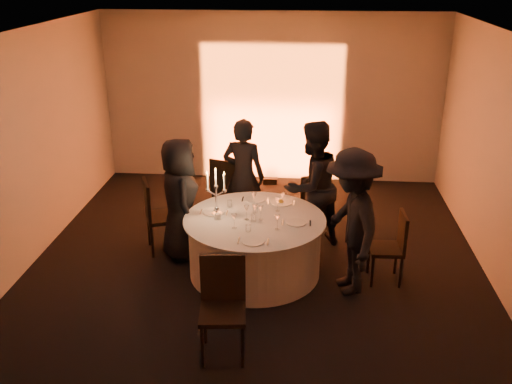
# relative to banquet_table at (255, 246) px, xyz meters

# --- Properties ---
(floor) EXTENTS (7.00, 7.00, 0.00)m
(floor) POSITION_rel_banquet_table_xyz_m (0.00, 0.00, -0.38)
(floor) COLOR black
(floor) RESTS_ON ground
(ceiling) EXTENTS (7.00, 7.00, 0.00)m
(ceiling) POSITION_rel_banquet_table_xyz_m (0.00, 0.00, 2.62)
(ceiling) COLOR silver
(ceiling) RESTS_ON wall_back
(wall_back) EXTENTS (7.00, 0.00, 7.00)m
(wall_back) POSITION_rel_banquet_table_xyz_m (0.00, 3.50, 1.12)
(wall_back) COLOR beige
(wall_back) RESTS_ON floor
(wall_front) EXTENTS (7.00, 0.00, 7.00)m
(wall_front) POSITION_rel_banquet_table_xyz_m (0.00, -3.50, 1.12)
(wall_front) COLOR beige
(wall_front) RESTS_ON floor
(wall_left) EXTENTS (0.00, 7.00, 7.00)m
(wall_left) POSITION_rel_banquet_table_xyz_m (-3.00, 0.00, 1.12)
(wall_left) COLOR beige
(wall_left) RESTS_ON floor
(wall_right) EXTENTS (0.00, 7.00, 7.00)m
(wall_right) POSITION_rel_banquet_table_xyz_m (3.00, 0.00, 1.12)
(wall_right) COLOR beige
(wall_right) RESTS_ON floor
(uplighter_fixture) EXTENTS (0.25, 0.12, 0.10)m
(uplighter_fixture) POSITION_rel_banquet_table_xyz_m (0.00, 3.20, -0.33)
(uplighter_fixture) COLOR black
(uplighter_fixture) RESTS_ON floor
(banquet_table) EXTENTS (1.80, 1.80, 0.77)m
(banquet_table) POSITION_rel_banquet_table_xyz_m (0.00, 0.00, 0.00)
(banquet_table) COLOR black
(banquet_table) RESTS_ON floor
(chair_left) EXTENTS (0.59, 0.59, 1.04)m
(chair_left) POSITION_rel_banquet_table_xyz_m (-1.39, 0.49, 0.21)
(chair_left) COLOR black
(chair_left) RESTS_ON floor
(chair_back_left) EXTENTS (0.55, 0.55, 0.99)m
(chair_back_left) POSITION_rel_banquet_table_xyz_m (-0.59, 1.65, 0.18)
(chair_back_left) COLOR black
(chair_back_left) RESTS_ON floor
(chair_back_right) EXTENTS (0.52, 0.52, 0.90)m
(chair_back_right) POSITION_rel_banquet_table_xyz_m (0.70, 1.36, 0.12)
(chair_back_right) COLOR black
(chair_back_right) RESTS_ON floor
(chair_right) EXTENTS (0.42, 0.42, 0.93)m
(chair_right) POSITION_rel_banquet_table_xyz_m (1.73, -0.06, 0.14)
(chair_right) COLOR black
(chair_right) RESTS_ON floor
(chair_front) EXTENTS (0.51, 0.51, 1.06)m
(chair_front) POSITION_rel_banquet_table_xyz_m (-0.18, -1.61, 0.21)
(chair_front) COLOR black
(chair_front) RESTS_ON floor
(guest_left) EXTENTS (0.79, 0.95, 1.67)m
(guest_left) POSITION_rel_banquet_table_xyz_m (-1.03, 0.40, 0.45)
(guest_left) COLOR black
(guest_left) RESTS_ON floor
(guest_back_left) EXTENTS (0.70, 0.54, 1.73)m
(guest_back_left) POSITION_rel_banquet_table_xyz_m (-0.27, 1.24, 0.48)
(guest_back_left) COLOR black
(guest_back_left) RESTS_ON floor
(guest_back_right) EXTENTS (1.13, 1.11, 1.83)m
(guest_back_right) POSITION_rel_banquet_table_xyz_m (0.71, 0.80, 0.53)
(guest_back_right) COLOR black
(guest_back_right) RESTS_ON floor
(guest_right) EXTENTS (0.94, 1.30, 1.81)m
(guest_right) POSITION_rel_banquet_table_xyz_m (1.18, -0.30, 0.52)
(guest_right) COLOR black
(guest_right) RESTS_ON floor
(plate_left) EXTENTS (0.36, 0.28, 0.01)m
(plate_left) POSITION_rel_banquet_table_xyz_m (-0.54, 0.14, 0.39)
(plate_left) COLOR white
(plate_left) RESTS_ON banquet_table
(plate_back_left) EXTENTS (0.36, 0.27, 0.01)m
(plate_back_left) POSITION_rel_banquet_table_xyz_m (-0.05, 0.60, 0.39)
(plate_back_left) COLOR white
(plate_back_left) RESTS_ON banquet_table
(plate_back_right) EXTENTS (0.36, 0.29, 0.08)m
(plate_back_right) POSITION_rel_banquet_table_xyz_m (0.31, 0.53, 0.40)
(plate_back_right) COLOR white
(plate_back_right) RESTS_ON banquet_table
(plate_right) EXTENTS (0.36, 0.24, 0.01)m
(plate_right) POSITION_rel_banquet_table_xyz_m (0.53, -0.09, 0.39)
(plate_right) COLOR white
(plate_right) RESTS_ON banquet_table
(plate_front) EXTENTS (0.36, 0.27, 0.01)m
(plate_front) POSITION_rel_banquet_table_xyz_m (0.04, -0.63, 0.39)
(plate_front) COLOR white
(plate_front) RESTS_ON banquet_table
(coffee_cup) EXTENTS (0.11, 0.11, 0.07)m
(coffee_cup) POSITION_rel_banquet_table_xyz_m (-0.46, -0.04, 0.42)
(coffee_cup) COLOR white
(coffee_cup) RESTS_ON banquet_table
(candelabra) EXTENTS (0.27, 0.13, 0.64)m
(candelabra) POSITION_rel_banquet_table_xyz_m (-0.50, 0.09, 0.61)
(candelabra) COLOR silver
(candelabra) RESTS_ON banquet_table
(wine_glass_a) EXTENTS (0.07, 0.07, 0.19)m
(wine_glass_a) POSITION_rel_banquet_table_xyz_m (-0.10, -0.04, 0.52)
(wine_glass_a) COLOR white
(wine_glass_a) RESTS_ON banquet_table
(wine_glass_b) EXTENTS (0.07, 0.07, 0.19)m
(wine_glass_b) POSITION_rel_banquet_table_xyz_m (0.28, 0.26, 0.52)
(wine_glass_b) COLOR white
(wine_glass_b) RESTS_ON banquet_table
(wine_glass_c) EXTENTS (0.07, 0.07, 0.19)m
(wine_glass_c) POSITION_rel_banquet_table_xyz_m (0.33, 0.42, 0.52)
(wine_glass_c) COLOR white
(wine_glass_c) RESTS_ON banquet_table
(wine_glass_d) EXTENTS (0.07, 0.07, 0.19)m
(wine_glass_d) POSITION_rel_banquet_table_xyz_m (0.00, 0.02, 0.52)
(wine_glass_d) COLOR white
(wine_glass_d) RESTS_ON banquet_table
(wine_glass_e) EXTENTS (0.07, 0.07, 0.19)m
(wine_glass_e) POSITION_rel_banquet_table_xyz_m (0.08, -0.02, 0.52)
(wine_glass_e) COLOR white
(wine_glass_e) RESTS_ON banquet_table
(wine_glass_f) EXTENTS (0.07, 0.07, 0.19)m
(wine_glass_f) POSITION_rel_banquet_table_xyz_m (-0.04, 0.40, 0.52)
(wine_glass_f) COLOR white
(wine_glass_f) RESTS_ON banquet_table
(wine_glass_g) EXTENTS (0.07, 0.07, 0.19)m
(wine_glass_g) POSITION_rel_banquet_table_xyz_m (-0.22, -0.30, 0.52)
(wine_glass_g) COLOR white
(wine_glass_g) RESTS_ON banquet_table
(wine_glass_h) EXTENTS (0.07, 0.07, 0.19)m
(wine_glass_h) POSITION_rel_banquet_table_xyz_m (0.30, -0.29, 0.52)
(wine_glass_h) COLOR white
(wine_glass_h) RESTS_ON banquet_table
(tumbler_a) EXTENTS (0.07, 0.07, 0.09)m
(tumbler_a) POSITION_rel_banquet_table_xyz_m (-0.36, 0.34, 0.43)
(tumbler_a) COLOR white
(tumbler_a) RESTS_ON banquet_table
(tumbler_b) EXTENTS (0.07, 0.07, 0.09)m
(tumbler_b) POSITION_rel_banquet_table_xyz_m (-0.01, 0.17, 0.43)
(tumbler_b) COLOR white
(tumbler_b) RESTS_ON banquet_table
(tumbler_c) EXTENTS (0.07, 0.07, 0.09)m
(tumbler_c) POSITION_rel_banquet_table_xyz_m (-0.04, -0.37, 0.43)
(tumbler_c) COLOR white
(tumbler_c) RESTS_ON banquet_table
(tumbler_d) EXTENTS (0.07, 0.07, 0.09)m
(tumbler_d) POSITION_rel_banquet_table_xyz_m (-0.01, -0.08, 0.43)
(tumbler_d) COLOR white
(tumbler_d) RESTS_ON banquet_table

